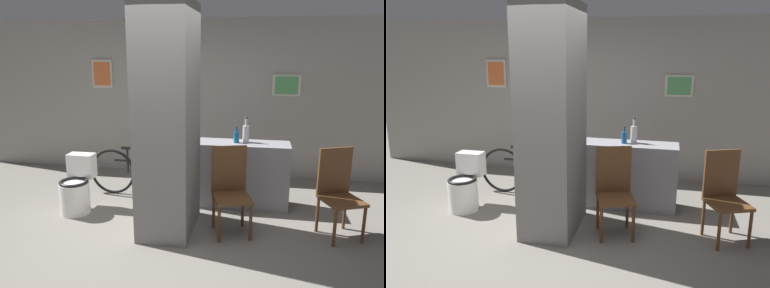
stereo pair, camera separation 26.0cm
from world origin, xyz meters
The scene contains 10 objects.
ground_plane centered at (0.00, 0.00, 0.00)m, with size 14.00×14.00×0.00m, color slate.
wall_back centered at (0.00, 2.63, 1.30)m, with size 8.00×0.09×2.60m.
pillar_center centered at (0.08, 0.47, 1.30)m, with size 0.62×0.95×2.60m.
counter_shelf centered at (0.84, 1.32, 0.44)m, with size 1.35×0.44×0.89m.
toilet centered at (-1.24, 0.73, 0.31)m, with size 0.39×0.55×0.74m.
chair_near_pillar centered at (0.80, 0.51, 0.54)m, with size 0.51×0.51×1.01m.
chair_by_doorway centered at (2.01, 0.65, 0.54)m, with size 0.53×0.53×1.01m.
bicycle centered at (-0.53, 1.41, 0.36)m, with size 1.65×0.42×0.74m.
bottle_tall centered at (0.92, 1.36, 1.01)m, with size 0.09×0.09×0.35m.
bottle_short centered at (0.80, 1.32, 0.97)m, with size 0.07×0.07×0.23m.
Camera 2 is at (1.34, -3.53, 2.07)m, focal length 35.00 mm.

